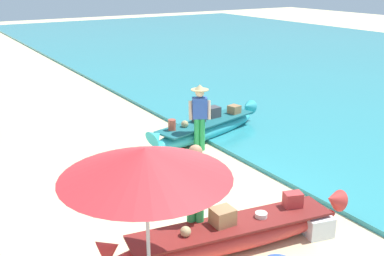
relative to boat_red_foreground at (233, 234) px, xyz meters
The scene contains 8 objects.
ground_plane 1.36m from the boat_red_foreground, 75.43° to the left, with size 80.00×80.00×0.00m, color beige.
sea 17.12m from the boat_red_foreground, 32.87° to the left, with size 24.00×56.00×0.10m, color teal.
boat_red_foreground is the anchor object (origin of this frame).
boat_cyan_midground 5.33m from the boat_red_foreground, 60.98° to the left, with size 4.08×1.64×0.78m.
person_vendor_hatted 4.50m from the boat_red_foreground, 64.28° to the left, with size 0.58×0.44×1.72m.
person_tourist_customer 0.97m from the boat_red_foreground, 140.64° to the left, with size 0.57×0.48×1.78m.
patio_umbrella_large 2.53m from the boat_red_foreground, 166.22° to the right, with size 2.21×2.21×2.25m.
cooler_box 1.54m from the boat_red_foreground, 17.84° to the right, with size 0.46×0.37×0.36m, color silver.
Camera 1 is at (-4.38, -6.51, 4.30)m, focal length 43.09 mm.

